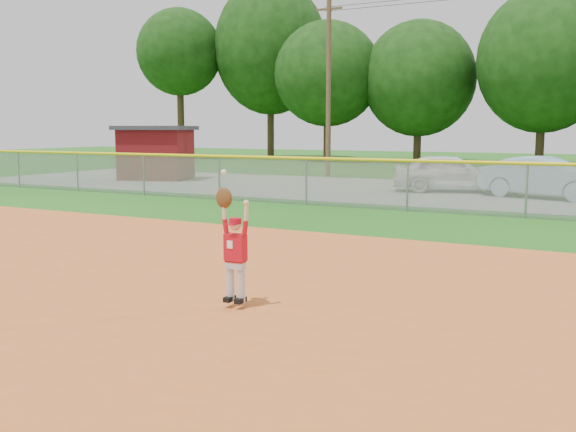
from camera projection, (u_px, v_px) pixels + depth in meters
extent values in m
plane|color=#1C5814|center=(217.00, 281.00, 10.27)|extent=(120.00, 120.00, 0.00)
cube|color=#BD5822|center=(76.00, 332.00, 7.64)|extent=(24.00, 16.00, 0.04)
cube|color=slate|center=(455.00, 193.00, 24.29)|extent=(44.00, 10.00, 0.03)
imported|color=white|center=(450.00, 173.00, 24.60)|extent=(4.63, 2.99, 1.47)
imported|color=#8DB4D2|center=(546.00, 178.00, 22.26)|extent=(4.63, 2.65, 1.44)
cube|color=#530B0D|center=(156.00, 155.00, 30.66)|extent=(3.57, 3.06, 2.38)
cube|color=#333338|center=(155.00, 128.00, 30.48)|extent=(4.05, 3.53, 0.19)
cube|color=gray|center=(408.00, 186.00, 18.93)|extent=(40.00, 0.03, 1.50)
cylinder|color=yellow|center=(408.00, 161.00, 18.83)|extent=(40.00, 0.10, 0.10)
cylinder|color=gray|center=(19.00, 170.00, 26.64)|extent=(0.06, 0.06, 1.50)
cylinder|color=gray|center=(77.00, 172.00, 25.10)|extent=(0.06, 0.06, 1.50)
cylinder|color=gray|center=(144.00, 175.00, 23.56)|extent=(0.06, 0.06, 1.50)
cylinder|color=gray|center=(219.00, 178.00, 22.02)|extent=(0.06, 0.06, 1.50)
cylinder|color=gray|center=(306.00, 182.00, 20.47)|extent=(0.06, 0.06, 1.50)
cylinder|color=gray|center=(408.00, 186.00, 18.93)|extent=(0.06, 0.06, 1.50)
cylinder|color=gray|center=(527.00, 191.00, 17.39)|extent=(0.06, 0.06, 1.50)
cylinder|color=#4C3823|center=(328.00, 88.00, 32.65)|extent=(0.24, 0.24, 9.00)
cube|color=#4C3823|center=(329.00, 9.00, 32.12)|extent=(1.40, 0.10, 0.10)
cylinder|color=#422D1C|center=(181.00, 123.00, 53.16)|extent=(0.56, 0.56, 5.87)
ellipsoid|color=#193F0F|center=(179.00, 52.00, 52.39)|extent=(6.95, 6.95, 7.05)
cylinder|color=#422D1C|center=(271.00, 121.00, 53.05)|extent=(0.56, 0.56, 6.10)
ellipsoid|color=#193F0F|center=(270.00, 48.00, 52.25)|extent=(9.19, 9.19, 10.85)
cylinder|color=#422D1C|center=(327.00, 132.00, 48.75)|extent=(0.56, 0.56, 4.43)
ellipsoid|color=#193F0F|center=(328.00, 74.00, 48.17)|extent=(8.01, 8.01, 7.88)
cylinder|color=#422D1C|center=(417.00, 134.00, 47.18)|extent=(0.56, 0.56, 4.11)
ellipsoid|color=#193F0F|center=(419.00, 79.00, 46.64)|extent=(8.19, 8.19, 8.39)
cylinder|color=#422D1C|center=(540.00, 131.00, 42.26)|extent=(0.56, 0.56, 4.64)
ellipsoid|color=#193F0F|center=(544.00, 60.00, 41.65)|extent=(8.57, 8.57, 9.43)
cylinder|color=silver|center=(231.00, 283.00, 8.64)|extent=(0.11, 0.11, 0.47)
cylinder|color=silver|center=(241.00, 285.00, 8.56)|extent=(0.11, 0.11, 0.47)
cube|color=black|center=(230.00, 299.00, 8.64)|extent=(0.10, 0.19, 0.07)
cube|color=black|center=(240.00, 300.00, 8.56)|extent=(0.10, 0.19, 0.07)
cube|color=silver|center=(236.00, 265.00, 8.56)|extent=(0.25, 0.14, 0.09)
cube|color=maroon|center=(236.00, 261.00, 8.56)|extent=(0.26, 0.15, 0.04)
cube|color=#B40C18|center=(235.00, 247.00, 8.53)|extent=(0.29, 0.16, 0.36)
cube|color=white|center=(230.00, 245.00, 8.47)|extent=(0.09, 0.01, 0.10)
sphere|color=beige|center=(235.00, 224.00, 8.49)|extent=(0.16, 0.16, 0.16)
cylinder|color=#AE0A1E|center=(235.00, 221.00, 8.48)|extent=(0.17, 0.17, 0.08)
cube|color=#AE0A1E|center=(232.00, 224.00, 8.41)|extent=(0.12, 0.10, 0.02)
cylinder|color=#B40C18|center=(226.00, 226.00, 8.56)|extent=(0.09, 0.07, 0.20)
cylinder|color=beige|center=(224.00, 211.00, 8.54)|extent=(0.07, 0.06, 0.21)
ellipsoid|color=#4C2D14|center=(224.00, 198.00, 8.52)|extent=(0.25, 0.11, 0.28)
sphere|color=white|center=(224.00, 172.00, 8.47)|extent=(0.07, 0.07, 0.07)
cylinder|color=#B40C18|center=(245.00, 228.00, 8.43)|extent=(0.09, 0.07, 0.20)
cylinder|color=beige|center=(246.00, 213.00, 8.39)|extent=(0.07, 0.06, 0.21)
sphere|color=beige|center=(246.00, 203.00, 8.37)|extent=(0.08, 0.08, 0.08)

